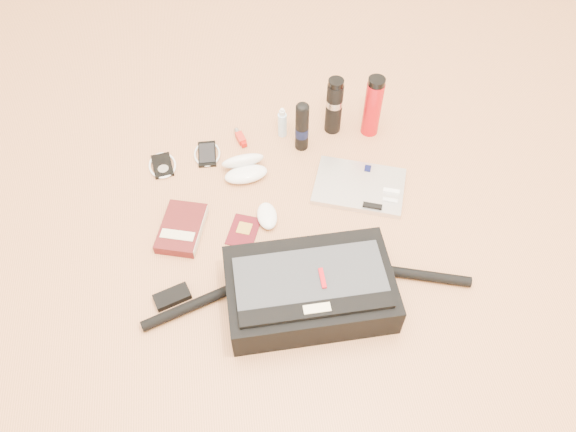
{
  "coord_description": "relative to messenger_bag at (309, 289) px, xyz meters",
  "views": [
    {
      "loc": [
        -0.17,
        -0.99,
        1.48
      ],
      "look_at": [
        -0.01,
        0.06,
        0.06
      ],
      "focal_mm": 35.0,
      "sensor_mm": 36.0,
      "label": 1
    }
  ],
  "objects": [
    {
      "name": "phone",
      "position": [
        -0.26,
        0.63,
        -0.06
      ],
      "size": [
        0.1,
        0.12,
        0.01
      ],
      "rotation": [
        0.0,
        0.0,
        -0.04
      ],
      "color": "black",
      "rests_on": "ground"
    },
    {
      "name": "thermos_red",
      "position": [
        0.34,
        0.66,
        0.06
      ],
      "size": [
        0.07,
        0.07,
        0.24
      ],
      "rotation": [
        0.0,
        0.0,
        0.12
      ],
      "color": "#B80D14",
      "rests_on": "ground"
    },
    {
      "name": "laptop",
      "position": [
        0.25,
        0.4,
        -0.05
      ],
      "size": [
        0.35,
        0.3,
        0.03
      ],
      "rotation": [
        0.0,
        0.0,
        -0.37
      ],
      "color": "silver",
      "rests_on": "ground"
    },
    {
      "name": "spray_bottle",
      "position": [
        0.02,
        0.69,
        -0.01
      ],
      "size": [
        0.04,
        0.04,
        0.12
      ],
      "rotation": [
        0.0,
        0.0,
        0.13
      ],
      "color": "#B3D6F1",
      "rests_on": "ground"
    },
    {
      "name": "passport",
      "position": [
        -0.16,
        0.28,
        -0.06
      ],
      "size": [
        0.13,
        0.15,
        0.01
      ],
      "rotation": [
        0.0,
        0.0,
        -0.39
      ],
      "color": "#4C0B12",
      "rests_on": "ground"
    },
    {
      "name": "mouse",
      "position": [
        -0.08,
        0.31,
        -0.04
      ],
      "size": [
        0.07,
        0.11,
        0.04
      ],
      "rotation": [
        0.0,
        0.0,
        0.02
      ],
      "color": "white",
      "rests_on": "ground"
    },
    {
      "name": "thermos_black",
      "position": [
        0.21,
        0.69,
        0.05
      ],
      "size": [
        0.07,
        0.07,
        0.23
      ],
      "rotation": [
        0.0,
        0.0,
        -0.28
      ],
      "color": "black",
      "rests_on": "ground"
    },
    {
      "name": "book",
      "position": [
        -0.36,
        0.31,
        -0.04
      ],
      "size": [
        0.18,
        0.22,
        0.04
      ],
      "rotation": [
        0.0,
        0.0,
        -0.31
      ],
      "color": "#481212",
      "rests_on": "ground"
    },
    {
      "name": "ipod",
      "position": [
        -0.42,
        0.6,
        -0.06
      ],
      "size": [
        0.11,
        0.12,
        0.01
      ],
      "rotation": [
        0.0,
        0.0,
        0.14
      ],
      "color": "black",
      "rests_on": "ground"
    },
    {
      "name": "sunglasses_case",
      "position": [
        -0.13,
        0.52,
        -0.03
      ],
      "size": [
        0.16,
        0.14,
        0.09
      ],
      "rotation": [
        0.0,
        0.0,
        0.12
      ],
      "color": "white",
      "rests_on": "ground"
    },
    {
      "name": "messenger_bag",
      "position": [
        0.0,
        0.0,
        0.0
      ],
      "size": [
        0.98,
        0.3,
        0.14
      ],
      "rotation": [
        0.0,
        0.0,
        -0.0
      ],
      "color": "black",
      "rests_on": "ground"
    },
    {
      "name": "ground",
      "position": [
        -0.01,
        0.21,
        -0.06
      ],
      "size": [
        4.0,
        4.0,
        0.0
      ],
      "primitive_type": "plane",
      "color": "#C17F50",
      "rests_on": "ground"
    },
    {
      "name": "aerosol_can",
      "position": [
        0.08,
        0.62,
        0.04
      ],
      "size": [
        0.06,
        0.06,
        0.2
      ],
      "rotation": [
        0.0,
        0.0,
        -0.36
      ],
      "color": "black",
      "rests_on": "ground"
    },
    {
      "name": "inhaler",
      "position": [
        -0.13,
        0.69,
        -0.05
      ],
      "size": [
        0.04,
        0.09,
        0.02
      ],
      "rotation": [
        0.0,
        0.0,
        0.25
      ],
      "color": "red",
      "rests_on": "ground"
    }
  ]
}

